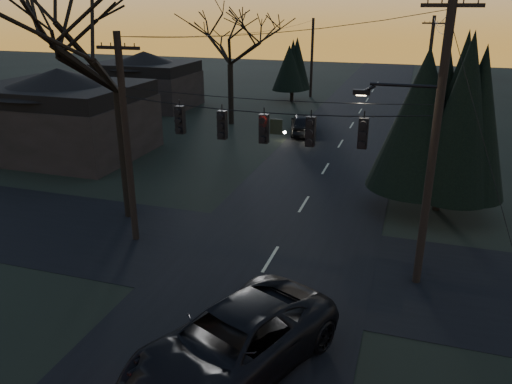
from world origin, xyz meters
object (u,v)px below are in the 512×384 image
(bare_tree_left, at_px, (112,35))
(sedan_oncoming_a, at_px, (303,124))
(utility_pole_far_r, at_px, (422,120))
(suv_near, at_px, (233,343))
(utility_pole_right, at_px, (416,282))
(utility_pole_left, at_px, (136,239))
(evergreen_right, at_px, (448,122))
(utility_pole_far_l, at_px, (310,97))

(bare_tree_left, distance_m, sedan_oncoming_a, 19.81)
(utility_pole_far_r, height_order, suv_near, utility_pole_far_r)
(utility_pole_right, relative_size, bare_tree_left, 0.85)
(utility_pole_left, distance_m, suv_near, 9.39)
(utility_pole_right, distance_m, suv_near, 8.00)
(suv_near, bearing_deg, evergreen_right, 91.85)
(suv_near, bearing_deg, sedan_oncoming_a, 122.27)
(bare_tree_left, xyz_separation_m, evergreen_right, (13.87, 5.22, -3.86))
(utility_pole_far_l, bearing_deg, utility_pole_right, -72.28)
(evergreen_right, bearing_deg, utility_pole_far_r, 92.21)
(utility_pole_far_l, distance_m, sedan_oncoming_a, 16.30)
(utility_pole_right, height_order, bare_tree_left, bare_tree_left)
(bare_tree_left, bearing_deg, utility_pole_left, -53.34)
(sedan_oncoming_a, bearing_deg, bare_tree_left, 63.12)
(utility_pole_left, distance_m, utility_pole_far_r, 30.27)
(utility_pole_far_l, bearing_deg, utility_pole_far_r, -34.82)
(utility_pole_right, bearing_deg, sedan_oncoming_a, 113.55)
(utility_pole_left, height_order, evergreen_right, evergreen_right)
(utility_pole_right, height_order, utility_pole_left, utility_pole_right)
(sedan_oncoming_a, bearing_deg, utility_pole_left, 68.92)
(suv_near, relative_size, sedan_oncoming_a, 1.39)
(bare_tree_left, height_order, suv_near, bare_tree_left)
(utility_pole_far_r, distance_m, suv_near, 34.74)
(utility_pole_right, relative_size, suv_near, 1.54)
(evergreen_right, height_order, suv_near, evergreen_right)
(utility_pole_far_r, height_order, bare_tree_left, bare_tree_left)
(bare_tree_left, bearing_deg, evergreen_right, 20.63)
(utility_pole_far_l, relative_size, suv_near, 1.23)
(utility_pole_right, bearing_deg, utility_pole_left, 180.00)
(suv_near, bearing_deg, utility_pole_far_l, 122.76)
(utility_pole_far_l, relative_size, evergreen_right, 1.07)
(utility_pole_far_r, bearing_deg, utility_pole_left, -112.33)
(utility_pole_far_r, bearing_deg, utility_pole_right, -90.00)
(utility_pole_left, bearing_deg, utility_pole_far_r, 67.67)
(utility_pole_far_l, distance_m, evergreen_right, 31.49)
(utility_pole_far_r, bearing_deg, bare_tree_left, -116.80)
(utility_pole_far_r, relative_size, bare_tree_left, 0.73)
(utility_pole_right, bearing_deg, evergreen_right, 83.79)
(utility_pole_far_r, xyz_separation_m, evergreen_right, (0.80, -20.66, 4.33))
(utility_pole_right, distance_m, utility_pole_far_l, 37.79)
(utility_pole_right, xyz_separation_m, bare_tree_left, (-13.08, 2.12, 8.20))
(utility_pole_far_r, distance_m, utility_pole_far_l, 14.01)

